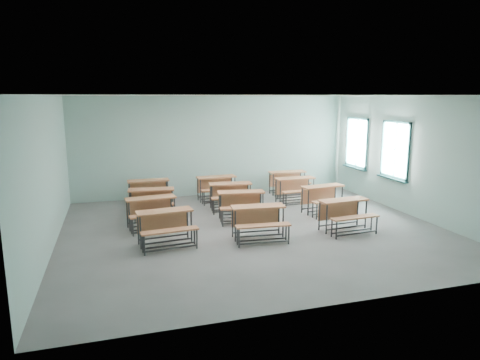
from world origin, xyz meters
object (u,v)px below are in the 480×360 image
Objects in this scene: desk_unit_r1c2 at (325,195)px; desk_unit_r1c0 at (152,208)px; desk_unit_r1c1 at (242,202)px; desk_unit_r3c2 at (288,179)px; desk_unit_r2c0 at (151,199)px; desk_unit_r2c1 at (231,192)px; desk_unit_r0c2 at (346,210)px; desk_unit_r0c1 at (259,218)px; desk_unit_r0c0 at (166,223)px; desk_unit_r3c1 at (217,185)px; desk_unit_r3c0 at (149,189)px; desk_unit_r2c2 at (296,186)px.

desk_unit_r1c0 is at bearing 173.87° from desk_unit_r1c2.
desk_unit_r3c2 is (2.36, 2.47, 0.00)m from desk_unit_r1c1.
desk_unit_r1c1 is 3.42m from desk_unit_r3c2.
desk_unit_r2c0 and desk_unit_r2c1 have the same top height.
desk_unit_r2c0 is (-4.34, 2.53, 0.00)m from desk_unit_r0c2.
desk_unit_r0c1 is 3.32m from desk_unit_r2c0.
desk_unit_r1c1 and desk_unit_r2c0 have the same top height.
desk_unit_r1c2 is 1.00× the size of desk_unit_r2c0.
desk_unit_r0c2 is at bearing -8.50° from desk_unit_r0c0.
desk_unit_r1c0 is at bearing -151.54° from desk_unit_r3c2.
desk_unit_r2c1 is at bearing 43.52° from desk_unit_r0c0.
desk_unit_r3c1 is (-2.22, 3.81, 0.00)m from desk_unit_r0c2.
desk_unit_r3c2 is (0.23, 4.02, 0.00)m from desk_unit_r0c2.
desk_unit_r2c0 is 1.30m from desk_unit_r3c0.
desk_unit_r0c1 is 0.99× the size of desk_unit_r2c1.
desk_unit_r3c1 is at bearing 100.09° from desk_unit_r1c1.
desk_unit_r3c1 is (-2.50, 2.21, 0.00)m from desk_unit_r1c2.
desk_unit_r2c2 is at bearing 11.55° from desk_unit_r2c0.
desk_unit_r1c0 and desk_unit_r3c2 have the same top height.
desk_unit_r0c2 is (2.18, -0.01, 0.00)m from desk_unit_r0c1.
desk_unit_r2c0 is 1.01× the size of desk_unit_r2c1.
desk_unit_r0c1 is 0.98× the size of desk_unit_r1c0.
desk_unit_r0c1 is at bearing -42.83° from desk_unit_r2c0.
desk_unit_r1c2 is 5.09m from desk_unit_r3c0.
desk_unit_r3c2 is (4.64, 2.47, 0.00)m from desk_unit_r1c0.
desk_unit_r1c2 is (2.41, 0.06, 0.00)m from desk_unit_r1c1.
desk_unit_r0c1 is 2.67m from desk_unit_r2c1.
desk_unit_r3c0 is at bearing 176.26° from desk_unit_r3c1.
desk_unit_r3c2 is (4.53, 0.19, 0.00)m from desk_unit_r3c0.
desk_unit_r0c0 is 0.98× the size of desk_unit_r1c1.
desk_unit_r0c2 is at bearing 4.51° from desk_unit_r0c1.
desk_unit_r1c1 and desk_unit_r3c2 have the same top height.
desk_unit_r1c1 is 1.14m from desk_unit_r2c1.
desk_unit_r0c1 and desk_unit_r3c2 have the same top height.
desk_unit_r0c0 and desk_unit_r3c0 have the same top height.
desk_unit_r1c0 is 2.58m from desk_unit_r2c1.
desk_unit_r3c1 is (2.12, 1.27, 0.00)m from desk_unit_r2c0.
desk_unit_r1c2 and desk_unit_r2c1 have the same top height.
desk_unit_r0c1 is 0.98× the size of desk_unit_r1c2.
desk_unit_r2c1 and desk_unit_r2c2 have the same top height.
desk_unit_r1c2 is at bearing 9.03° from desk_unit_r1c1.
desk_unit_r1c0 is 1.04× the size of desk_unit_r3c1.
desk_unit_r3c0 and desk_unit_r3c2 have the same top height.
desk_unit_r1c2 and desk_unit_r2c2 have the same top height.
desk_unit_r1c1 is at bearing -7.20° from desk_unit_r1c0.
desk_unit_r0c1 is at bearing -61.63° from desk_unit_r3c0.
desk_unit_r0c2 and desk_unit_r1c0 have the same top height.
desk_unit_r0c1 is 4.68m from desk_unit_r3c2.
desk_unit_r2c1 is at bearing 19.08° from desk_unit_r1c0.
desk_unit_r2c0 and desk_unit_r3c1 have the same top height.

